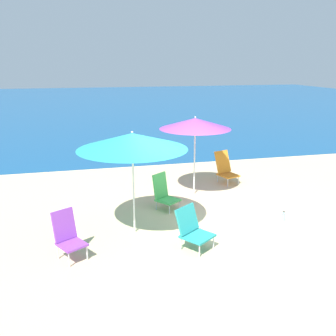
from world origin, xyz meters
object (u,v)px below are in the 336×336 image
object	(u,v)px
beach_umbrella_purple	(195,124)
beach_chair_orange	(225,168)
beach_chair_purple	(68,234)
beach_umbrella_teal	(132,141)
beach_chair_green	(164,192)
water_bottle	(283,217)
beach_chair_teal	(192,228)

from	to	relation	value
beach_umbrella_purple	beach_chair_orange	size ratio (longest dim) A/B	2.30
beach_chair_purple	beach_umbrella_teal	bearing A→B (deg)	-0.69
beach_umbrella_purple	beach_chair_purple	distance (m)	4.24
beach_umbrella_purple	beach_chair_orange	xyz separation A→B (m)	(1.13, 0.72, -1.40)
beach_chair_green	beach_chair_purple	distance (m)	2.77
beach_umbrella_purple	water_bottle	xyz separation A→B (m)	(1.33, -2.08, -1.72)
beach_umbrella_purple	beach_chair_purple	size ratio (longest dim) A/B	2.38
beach_umbrella_purple	beach_chair_teal	size ratio (longest dim) A/B	2.60
beach_chair_teal	beach_chair_green	distance (m)	1.97
beach_chair_green	beach_chair_orange	world-z (taller)	beach_chair_orange
beach_umbrella_teal	water_bottle	size ratio (longest dim) A/B	9.67
beach_chair_green	water_bottle	distance (m)	2.66
beach_umbrella_teal	beach_chair_green	distance (m)	2.01
beach_chair_orange	beach_chair_purple	bearing A→B (deg)	-160.38
beach_umbrella_teal	beach_chair_orange	size ratio (longest dim) A/B	2.41
beach_chair_purple	beach_chair_orange	bearing A→B (deg)	7.73
beach_chair_green	beach_chair_orange	xyz separation A→B (m)	(2.10, 1.49, 0.03)
beach_umbrella_purple	beach_umbrella_teal	size ratio (longest dim) A/B	0.95
beach_umbrella_purple	beach_chair_teal	xyz separation A→B (m)	(-0.90, -2.74, -1.43)
beach_chair_green	beach_chair_purple	bearing A→B (deg)	-176.38
beach_chair_teal	beach_chair_purple	world-z (taller)	beach_chair_purple
beach_chair_teal	water_bottle	size ratio (longest dim) A/B	3.54
beach_chair_orange	water_bottle	bearing A→B (deg)	-104.53
beach_chair_green	beach_umbrella_teal	bearing A→B (deg)	-164.93
beach_umbrella_teal	beach_chair_teal	size ratio (longest dim) A/B	2.73
beach_chair_teal	beach_chair_orange	bearing A→B (deg)	24.05
beach_umbrella_purple	beach_chair_green	size ratio (longest dim) A/B	2.44
beach_umbrella_purple	beach_chair_orange	distance (m)	1.94
beach_umbrella_purple	beach_umbrella_teal	world-z (taller)	beach_umbrella_teal
beach_umbrella_teal	beach_chair_teal	world-z (taller)	beach_umbrella_teal
beach_chair_teal	beach_chair_orange	distance (m)	4.01
beach_chair_orange	water_bottle	world-z (taller)	beach_chair_orange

